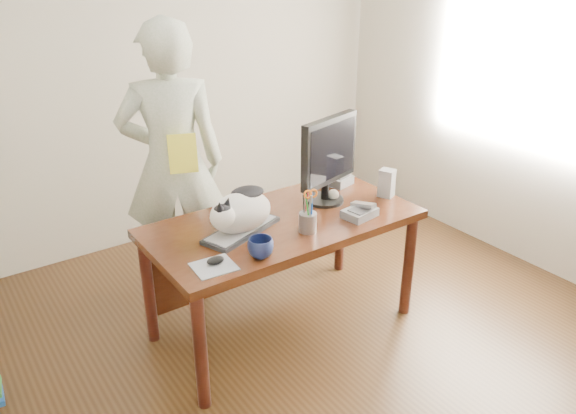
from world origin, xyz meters
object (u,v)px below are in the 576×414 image
at_px(coffee_mug, 261,248).
at_px(keyboard, 241,230).
at_px(person, 173,164).
at_px(book_stack, 242,204).
at_px(monitor, 329,156).
at_px(speaker, 387,183).
at_px(cat, 239,211).
at_px(desk, 276,237).
at_px(phone, 360,212).
at_px(mouse, 215,260).
at_px(calculator, 335,179).
at_px(baseball, 333,195).
at_px(pen_cup, 308,220).

bearing_deg(coffee_mug, keyboard, 78.68).
bearing_deg(person, book_stack, 133.28).
relative_size(monitor, speaker, 3.03).
height_order(cat, person, person).
distance_m(keyboard, book_stack, 0.32).
relative_size(monitor, person, 0.29).
height_order(cat, coffee_mug, cat).
xyz_separation_m(cat, monitor, (0.67, 0.06, 0.17)).
relative_size(keyboard, monitor, 0.95).
bearing_deg(desk, phone, -37.48).
xyz_separation_m(mouse, book_stack, (0.45, 0.50, 0.01)).
xyz_separation_m(desk, calculator, (0.61, 0.19, 0.18)).
xyz_separation_m(cat, coffee_mug, (-0.05, -0.29, -0.08)).
bearing_deg(monitor, baseball, -10.70).
bearing_deg(speaker, book_stack, 133.42).
height_order(pen_cup, phone, pen_cup).
bearing_deg(phone, person, 116.91).
height_order(phone, speaker, speaker).
relative_size(coffee_mug, calculator, 0.56).
bearing_deg(speaker, baseball, 131.64).
bearing_deg(cat, pen_cup, -51.14).
bearing_deg(phone, coffee_mug, 176.62).
xyz_separation_m(mouse, calculator, (1.18, 0.50, 0.01)).
bearing_deg(pen_cup, calculator, 38.89).
relative_size(pen_cup, coffee_mug, 1.90).
relative_size(monitor, book_stack, 2.37).
relative_size(pen_cup, baseball, 3.58).
height_order(keyboard, book_stack, book_stack).
height_order(monitor, book_stack, monitor).
bearing_deg(coffee_mug, monitor, 25.78).
distance_m(desk, mouse, 0.67).
bearing_deg(coffee_mug, pen_cup, 14.10).
bearing_deg(keyboard, mouse, -161.82).
distance_m(baseball, person, 1.06).
height_order(keyboard, pen_cup, pen_cup).
bearing_deg(keyboard, monitor, -16.12).
xyz_separation_m(desk, monitor, (0.37, -0.03, 0.46)).
bearing_deg(keyboard, coffee_mug, -121.77).
bearing_deg(person, phone, 146.95).
bearing_deg(baseball, monitor, -175.27).
xyz_separation_m(mouse, speaker, (1.31, 0.14, 0.07)).
xyz_separation_m(baseball, calculator, (0.19, 0.21, -0.01)).
xyz_separation_m(keyboard, person, (-0.04, 0.79, 0.16)).
bearing_deg(book_stack, cat, -106.56).
bearing_deg(calculator, baseball, -145.52).
height_order(phone, baseball, phone).
distance_m(book_stack, person, 0.58).
distance_m(pen_cup, calculator, 0.75).
xyz_separation_m(keyboard, pen_cup, (0.31, -0.20, 0.06)).
height_order(pen_cup, baseball, pen_cup).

